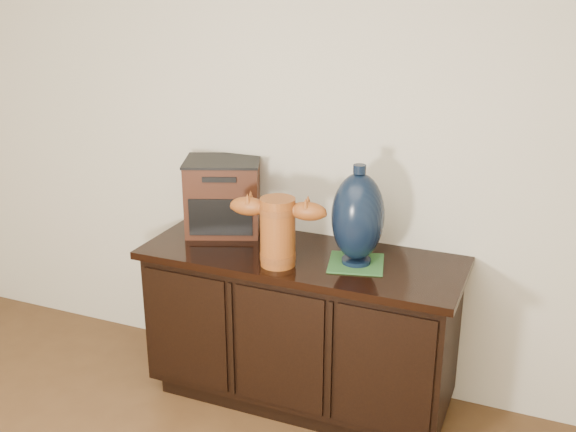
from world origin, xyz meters
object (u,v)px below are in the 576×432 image
at_px(lamp_base, 358,217).
at_px(spray_can, 361,234).
at_px(sideboard, 301,327).
at_px(terracotta_vessel, 278,228).
at_px(tv_radio, 223,196).

bearing_deg(lamp_base, spray_can, 99.86).
distance_m(sideboard, spray_can, 0.53).
distance_m(lamp_base, spray_can, 0.19).
height_order(sideboard, spray_can, spray_can).
bearing_deg(sideboard, spray_can, 28.61).
height_order(terracotta_vessel, tv_radio, tv_radio).
bearing_deg(terracotta_vessel, lamp_base, 15.80).
xyz_separation_m(terracotta_vessel, spray_can, (0.29, 0.27, -0.08)).
height_order(sideboard, terracotta_vessel, terracotta_vessel).
xyz_separation_m(tv_radio, spray_can, (0.70, -0.01, -0.09)).
height_order(terracotta_vessel, spray_can, terracotta_vessel).
xyz_separation_m(tv_radio, lamp_base, (0.72, -0.14, 0.04)).
bearing_deg(sideboard, terracotta_vessel, -109.90).
relative_size(sideboard, tv_radio, 3.32).
distance_m(sideboard, lamp_base, 0.64).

